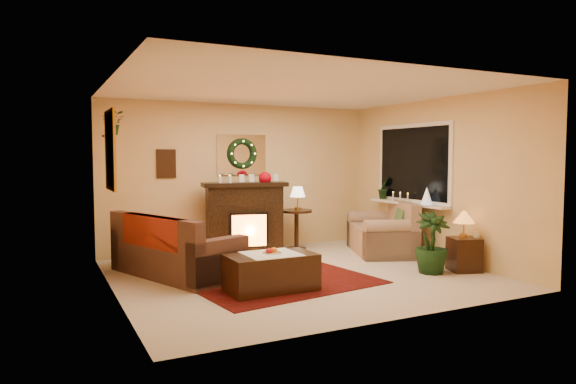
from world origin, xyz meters
name	(u,v)px	position (x,y,z in m)	size (l,w,h in m)	color
floor	(299,274)	(0.00, 0.00, 0.00)	(5.00, 5.00, 0.00)	beige
ceiling	(299,89)	(0.00, 0.00, 2.60)	(5.00, 5.00, 0.00)	white
wall_back	(241,177)	(0.00, 2.25, 1.30)	(5.00, 5.00, 0.00)	#EFD88C
wall_front	(401,193)	(0.00, -2.25, 1.30)	(5.00, 5.00, 0.00)	#EFD88C
wall_left	(113,188)	(-2.50, 0.00, 1.30)	(4.50, 4.50, 0.00)	#EFD88C
wall_right	(436,179)	(2.50, 0.00, 1.30)	(4.50, 4.50, 0.00)	#EFD88C
area_rug	(281,281)	(-0.41, -0.29, 0.01)	(2.38, 1.79, 0.01)	#491313
sofa	(176,245)	(-1.57, 0.72, 0.43)	(0.89, 2.02, 0.87)	brown
red_throw	(169,242)	(-1.63, 0.89, 0.46)	(0.81, 1.31, 0.02)	#E54024
fireplace	(244,222)	(-0.15, 1.73, 0.55)	(1.27, 0.40, 1.16)	black
poinsettia	(265,178)	(0.21, 1.68, 1.30)	(0.22, 0.22, 0.22)	#B50011
mantel_candle_a	(220,181)	(-0.58, 1.73, 1.26)	(0.06, 0.06, 0.17)	#FFEBC7
mantel_candle_b	(230,181)	(-0.43, 1.67, 1.26)	(0.06, 0.06, 0.18)	white
mantel_mirror	(242,155)	(0.00, 2.23, 1.70)	(0.92, 0.02, 0.72)	white
wreath	(242,154)	(0.00, 2.19, 1.72)	(0.55, 0.55, 0.11)	#194719
wall_art	(166,164)	(-1.35, 2.23, 1.55)	(0.32, 0.03, 0.48)	#381E11
gold_mirror	(110,150)	(-2.48, 0.30, 1.75)	(0.03, 0.84, 1.00)	gold
hanging_plant	(113,135)	(-2.34, 1.05, 1.97)	(0.33, 0.28, 0.36)	#194719
loveseat	(381,229)	(2.03, 0.83, 0.42)	(0.90, 1.55, 0.90)	tan
window_frame	(413,163)	(2.48, 0.55, 1.55)	(0.03, 1.86, 1.36)	white
window_glass	(412,164)	(2.47, 0.55, 1.55)	(0.02, 1.70, 1.22)	black
window_sill	(408,203)	(2.38, 0.55, 0.87)	(0.22, 1.86, 0.04)	white
mini_tree	(427,195)	(2.37, 0.06, 1.04)	(0.18, 0.18, 0.27)	white
sill_plant	(384,188)	(2.41, 1.26, 1.08)	(0.29, 0.23, 0.52)	#195117
side_table_round	(296,232)	(0.85, 1.74, 0.33)	(0.55, 0.55, 0.72)	black
lamp_cream	(298,201)	(0.87, 1.72, 0.88)	(0.27, 0.27, 0.42)	#FFEEC2
end_table_square	(464,253)	(2.25, -0.89, 0.27)	(0.40, 0.40, 0.49)	#4F3722
lamp_tiffany	(464,220)	(2.26, -0.86, 0.74)	(0.31, 0.31, 0.45)	orange
coffee_table	(271,274)	(-0.73, -0.66, 0.21)	(1.10, 0.60, 0.46)	black
fruit_bowl	(272,255)	(-0.70, -0.63, 0.45)	(0.24, 0.24, 0.06)	#BEBB9D
floor_palm	(432,242)	(1.73, -0.78, 0.45)	(1.46, 1.46, 2.61)	#193217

